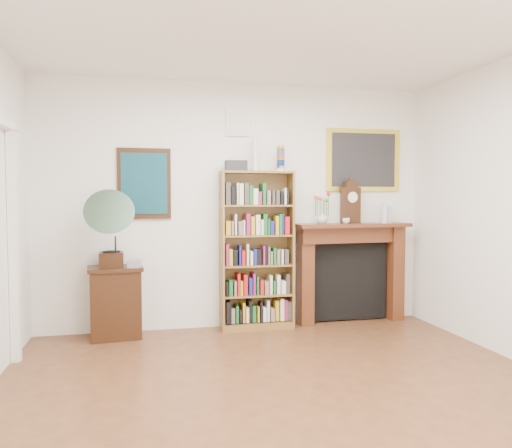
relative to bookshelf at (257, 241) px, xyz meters
The scene contains 14 objects.
room 2.37m from the bookshelf, 94.72° to the right, with size 4.51×5.01×2.81m.
teal_poster 1.41m from the bookshelf, behind, with size 0.58×0.04×0.78m.
small_picture 1.37m from the bookshelf, 142.67° to the left, with size 0.26×0.04×0.30m.
gilt_painting 1.66m from the bookshelf, ahead, with size 0.95×0.04×0.75m.
bookshelf is the anchor object (origin of this frame).
side_cabinet 1.67m from the bookshelf, behind, with size 0.56×0.41×0.76m, color black.
fireplace 1.20m from the bookshelf, ahead, with size 1.43×0.42×1.19m.
gramophone 1.62m from the bookshelf, behind, with size 0.53×0.64×0.82m.
cd_stack 1.38m from the bookshelf, behind, with size 0.12×0.12×0.08m, color #B4B3BF.
mantel_clock 1.23m from the bookshelf, ahead, with size 0.22×0.14×0.49m.
flower_vase 0.82m from the bookshelf, ahead, with size 0.13×0.13×0.14m, color silver.
teacup 1.09m from the bookshelf, ahead, with size 0.09×0.09×0.07m, color silver.
bottle_left 1.60m from the bookshelf, ahead, with size 0.07×0.07×0.24m, color silver.
bottle_right 1.67m from the bookshelf, ahead, with size 0.06×0.06×0.20m, color silver.
Camera 1 is at (-1.04, -3.18, 1.49)m, focal length 35.00 mm.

